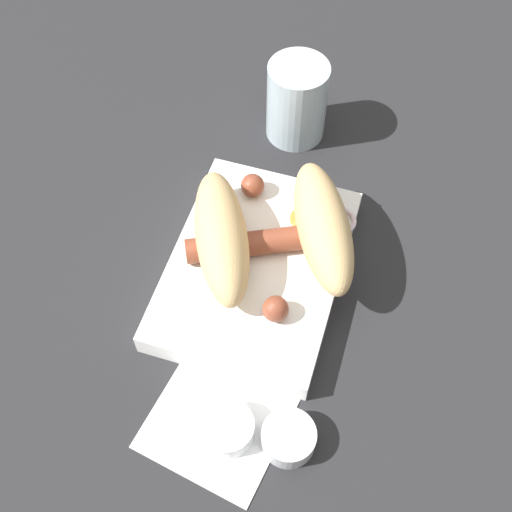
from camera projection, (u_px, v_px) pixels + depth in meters
name	position (u px, v px, depth m)	size (l,w,h in m)	color
ground_plane	(256.00, 275.00, 0.70)	(3.00, 3.00, 0.00)	#232326
food_tray	(256.00, 268.00, 0.69)	(0.24, 0.18, 0.03)	white
bread_roll	(272.00, 233.00, 0.66)	(0.22, 0.22, 0.06)	tan
sausage	(263.00, 243.00, 0.67)	(0.17, 0.15, 0.03)	brown
pickled_veggies	(328.00, 219.00, 0.70)	(0.06, 0.07, 0.01)	orange
napkin	(219.00, 419.00, 0.61)	(0.14, 0.14, 0.00)	white
condiment_cup_near	(228.00, 429.00, 0.60)	(0.05, 0.05, 0.02)	silver
condiment_cup_far	(288.00, 438.00, 0.59)	(0.05, 0.05, 0.02)	silver
drink_glass	(297.00, 101.00, 0.77)	(0.07, 0.07, 0.10)	silver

